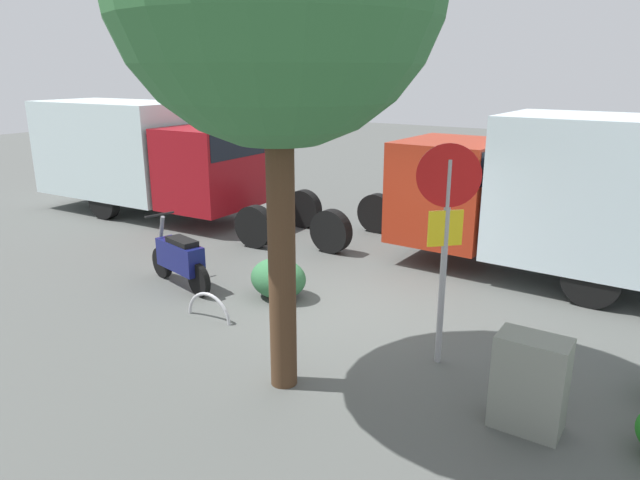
% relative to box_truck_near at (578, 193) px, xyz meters
% --- Properties ---
extents(ground_plane, '(60.00, 60.00, 0.00)m').
position_rel_box_truck_near_xyz_m(ground_plane, '(2.68, 3.26, -1.61)').
color(ground_plane, '#4E514E').
extents(box_truck_near, '(8.09, 2.39, 2.91)m').
position_rel_box_truck_near_xyz_m(box_truck_near, '(0.00, 0.00, 0.00)').
color(box_truck_near, black).
rests_on(box_truck_near, ground).
extents(box_truck_far, '(7.79, 2.49, 2.85)m').
position_rel_box_truck_near_xyz_m(box_truck_far, '(10.19, 0.62, -0.02)').
color(box_truck_far, black).
rests_on(box_truck_far, ground).
extents(motorcycle, '(1.78, 0.71, 1.20)m').
position_rel_box_truck_near_xyz_m(motorcycle, '(5.56, 3.93, -1.09)').
color(motorcycle, black).
rests_on(motorcycle, ground).
extents(stop_sign, '(0.71, 0.33, 2.81)m').
position_rel_box_truck_near_xyz_m(stop_sign, '(0.80, 4.03, 0.26)').
color(stop_sign, '#9E9EA3').
rests_on(stop_sign, ground).
extents(utility_cabinet, '(0.72, 0.44, 1.03)m').
position_rel_box_truck_near_xyz_m(utility_cabinet, '(-0.53, 4.86, -1.10)').
color(utility_cabinet, gray).
rests_on(utility_cabinet, ground).
extents(bike_rack_hoop, '(0.85, 0.06, 0.85)m').
position_rel_box_truck_near_xyz_m(bike_rack_hoop, '(4.20, 4.66, -1.61)').
color(bike_rack_hoop, '#B7B7BC').
rests_on(bike_rack_hoop, ground).
extents(shrub_by_tree, '(0.97, 0.79, 0.66)m').
position_rel_box_truck_near_xyz_m(shrub_by_tree, '(3.85, 3.39, -1.28)').
color(shrub_by_tree, '#316B3F').
rests_on(shrub_by_tree, ground).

